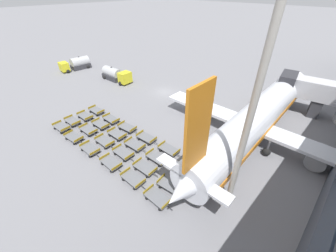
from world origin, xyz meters
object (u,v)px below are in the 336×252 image
Objects in this scene: baggage_dolly_row_mid_b_col_f at (183,172)px; baggage_dolly_row_mid_b_col_e at (157,158)px; baggage_dolly_row_mid_b_col_c at (117,134)px; baggage_dolly_row_far_col_a at (96,111)px; fuel_tanker_secondary at (77,64)px; baggage_dolly_row_near_col_c at (90,149)px; baggage_dolly_row_mid_a_col_f at (171,185)px; baggage_dolly_row_near_col_d at (111,163)px; baggage_dolly_row_mid_b_col_a at (85,116)px; baggage_dolly_row_far_col_b at (111,119)px; fuel_tanker_primary at (115,75)px; baggage_dolly_row_mid_a_col_c at (105,141)px; baggage_dolly_row_far_col_e at (169,149)px; baggage_dolly_row_mid_b_col_b at (101,124)px; baggage_dolly_row_far_col_d at (147,138)px; baggage_dolly_row_near_col_a at (61,127)px; baggage_dolly_row_near_col_b at (74,137)px; apron_light_mast at (264,63)px; baggage_dolly_row_near_col_e at (133,179)px; baggage_dolly_row_far_col_f at (194,163)px; baggage_dolly_row_near_col_f at (157,198)px; baggage_dolly_row_mid_b_col_d at (135,145)px; airplane at (256,118)px; baggage_dolly_row_mid_a_col_d at (123,153)px; baggage_dolly_row_far_col_c at (127,128)px; baggage_dolly_row_mid_a_col_b at (88,130)px; baggage_dolly_row_mid_a_col_a at (73,121)px; baggage_dolly_row_mid_a_col_e at (145,168)px.

baggage_dolly_row_mid_b_col_e is at bearing -174.27° from baggage_dolly_row_mid_b_col_f.
baggage_dolly_row_far_col_a is (-8.40, 1.50, 0.00)m from baggage_dolly_row_mid_b_col_c.
fuel_tanker_secondary is 2.20× the size of baggage_dolly_row_near_col_c.
baggage_dolly_row_mid_a_col_f is at bearing -25.43° from baggage_dolly_row_mid_b_col_e.
baggage_dolly_row_near_col_d is 12.89m from baggage_dolly_row_mid_b_col_a.
baggage_dolly_row_far_col_b is (-4.16, 1.71, 0.00)m from baggage_dolly_row_mid_b_col_c.
baggage_dolly_row_mid_b_col_f is (30.52, -11.43, -0.81)m from fuel_tanker_primary.
baggage_dolly_row_mid_a_col_c and baggage_dolly_row_far_col_e have the same top height.
baggage_dolly_row_far_col_d is at bearing 19.26° from baggage_dolly_row_mid_b_col_b.
baggage_dolly_row_far_col_b is (-8.55, 5.66, 0.00)m from baggage_dolly_row_near_col_d.
fuel_tanker_secondary is 2.17× the size of baggage_dolly_row_near_col_a.
apron_light_mast is at bearing 16.43° from baggage_dolly_row_near_col_b.
baggage_dolly_row_near_col_b is at bearing -136.76° from baggage_dolly_row_far_col_d.
baggage_dolly_row_mid_b_col_f is (11.69, 5.49, 0.00)m from baggage_dolly_row_near_col_c.
baggage_dolly_row_near_col_e and baggage_dolly_row_far_col_f have the same top height.
baggage_dolly_row_mid_b_col_b is (-16.24, 3.14, 0.00)m from baggage_dolly_row_near_col_f.
baggage_dolly_row_far_col_a is at bearing 169.89° from baggage_dolly_row_mid_b_col_c.
baggage_dolly_row_mid_a_col_c is at bearing -42.15° from baggage_dolly_row_far_col_b.
baggage_dolly_row_near_col_b and baggage_dolly_row_far_col_f have the same top height.
baggage_dolly_row_far_col_d is at bearing 155.53° from baggage_dolly_row_mid_a_col_f.
baggage_dolly_row_mid_b_col_a is at bearing -51.41° from fuel_tanker_primary.
baggage_dolly_row_mid_a_col_f and baggage_dolly_row_far_col_f have the same top height.
baggage_dolly_row_mid_b_col_d and baggage_dolly_row_far_col_d have the same top height.
airplane is at bearing 40.68° from baggage_dolly_row_near_col_a.
baggage_dolly_row_near_col_c and baggage_dolly_row_mid_a_col_f have the same top height.
baggage_dolly_row_near_col_a is 1.01× the size of baggage_dolly_row_far_col_e.
baggage_dolly_row_mid_a_col_d is 5.83m from baggage_dolly_row_far_col_c.
baggage_dolly_row_near_col_e is at bearing -15.03° from baggage_dolly_row_mid_b_col_b.
airplane is 29.11m from baggage_dolly_row_near_col_a.
baggage_dolly_row_near_col_f is 0.99× the size of baggage_dolly_row_mid_b_col_f.
baggage_dolly_row_mid_b_col_f is (11.83, 1.07, 0.00)m from baggage_dolly_row_mid_b_col_c.
baggage_dolly_row_mid_a_col_b is 4.19m from baggage_dolly_row_mid_a_col_c.
baggage_dolly_row_mid_b_col_b is at bearing -86.75° from baggage_dolly_row_far_col_b.
baggage_dolly_row_mid_b_col_e is (-4.34, 4.09, 0.00)m from baggage_dolly_row_near_col_f.
baggage_dolly_row_far_col_f is (44.31, -6.86, -0.85)m from fuel_tanker_secondary.
baggage_dolly_row_far_col_f is (3.47, 6.71, 0.00)m from baggage_dolly_row_near_col_e.
baggage_dolly_row_mid_b_col_d is at bearing 139.46° from baggage_dolly_row_near_col_e.
baggage_dolly_row_mid_a_col_a is 4.88m from baggage_dolly_row_mid_b_col_b.
baggage_dolly_row_near_col_e is 1.00× the size of baggage_dolly_row_far_col_a.
baggage_dolly_row_mid_a_col_b is at bearing -149.48° from baggage_dolly_row_mid_b_col_c.
baggage_dolly_row_mid_a_col_e is (7.93, 2.87, 0.00)m from baggage_dolly_row_near_col_c.
fuel_tanker_secondary is 44.84m from baggage_dolly_row_far_col_f.
baggage_dolly_row_far_col_d is 19.64m from apron_light_mast.
baggage_dolly_row_mid_a_col_c is 9.20m from baggage_dolly_row_far_col_e.
baggage_dolly_row_far_col_a is at bearing 93.61° from baggage_dolly_row_mid_a_col_a.
baggage_dolly_row_far_col_e is at bearing 92.93° from baggage_dolly_row_mid_a_col_e.
baggage_dolly_row_mid_b_col_a is at bearing -174.77° from apron_light_mast.
baggage_dolly_row_near_col_c and baggage_dolly_row_mid_a_col_b have the same top height.
baggage_dolly_row_mid_a_col_a is 1.00× the size of baggage_dolly_row_mid_b_col_a.
baggage_dolly_row_mid_a_col_d is at bearing -4.79° from baggage_dolly_row_mid_b_col_a.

